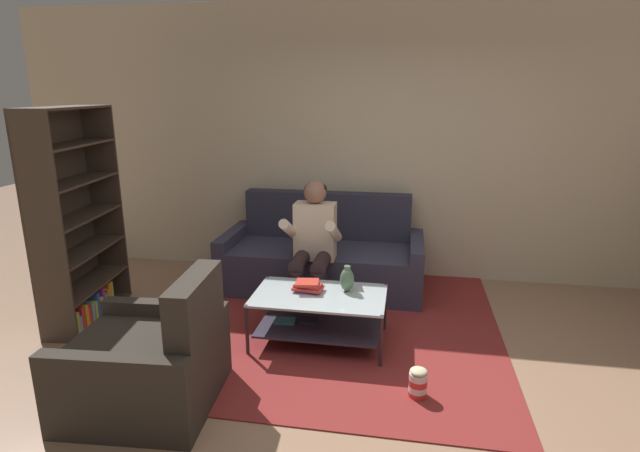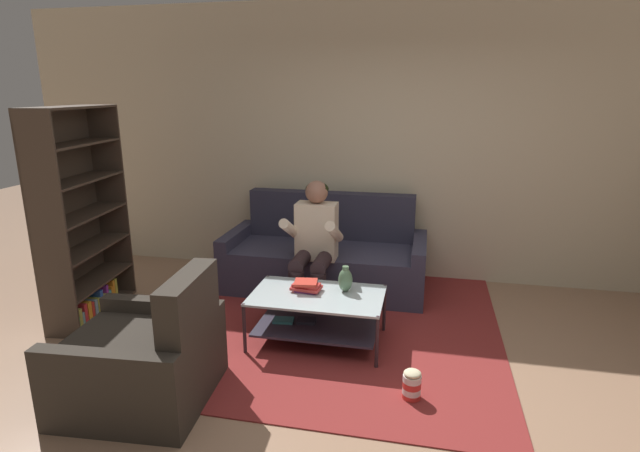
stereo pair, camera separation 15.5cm
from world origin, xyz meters
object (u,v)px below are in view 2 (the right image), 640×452
Objects in this scene: vase at (345,280)px; popcorn_tub at (412,385)px; bookshelf at (79,235)px; book_stack at (306,286)px; couch at (326,258)px; person_seated_center at (314,241)px; coffee_table at (317,310)px; armchair at (145,360)px.

vase is 1.03m from popcorn_tub.
bookshelf is (-2.39, -0.03, 0.24)m from vase.
book_stack is at bearing 142.20° from popcorn_tub.
person_seated_center is (0.00, -0.54, 0.35)m from couch.
person_seated_center is at bearing 124.76° from vase.
coffee_table is (0.17, -1.21, -0.03)m from couch.
book_stack is (0.08, -1.16, 0.15)m from couch.
bookshelf is at bearing -150.60° from couch.
person_seated_center reaches higher than couch.
person_seated_center is 5.57× the size of vase.
bookshelf reaches higher than person_seated_center.
book_stack is 1.35m from armchair.
book_stack is at bearing -86.26° from couch.
armchair is 4.48× the size of popcorn_tub.
popcorn_tub is (2.97, -0.72, -0.65)m from bookshelf.
couch is 9.48× the size of vase.
coffee_table is 4.93× the size of popcorn_tub.
armchair is (-1.15, -1.11, -0.23)m from vase.
coffee_table is 4.91× the size of vase.
couch is 1.18m from vase.
vase is at bearing -70.54° from couch.
armchair is at bearing -168.09° from popcorn_tub.
coffee_table is 2.23m from bookshelf.
bookshelf is 1.71m from armchair.
person_seated_center is at bearing 16.43° from bookshelf.
couch is at bearing 93.74° from book_stack.
couch is at bearing 90.00° from person_seated_center.
book_stack is at bearing -169.06° from vase.
couch is 2.34m from bookshelf.
bookshelf reaches higher than book_stack.
vase is (0.21, 0.11, 0.24)m from coffee_table.
person_seated_center is 1.13× the size of coffee_table.
armchair is 1.77m from popcorn_tub.
coffee_table is (0.17, -0.67, -0.38)m from person_seated_center.
book_stack is at bearing 51.59° from armchair.
person_seated_center reaches higher than vase.
bookshelf is (-2.18, 0.08, 0.48)m from coffee_table.
book_stack is 0.26× the size of armchair.
armchair reaches higher than book_stack.
bookshelf is 3.12m from popcorn_tub.
vase is at bearing 127.59° from popcorn_tub.
person_seated_center is 0.65m from book_stack.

